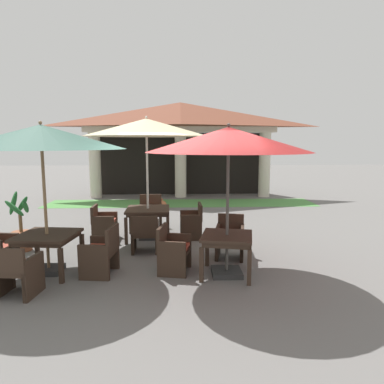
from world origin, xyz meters
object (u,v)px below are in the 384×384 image
(patio_chair_near_foreground_west, at_px, (103,223))
(patio_table_mid_left, at_px, (47,239))
(patio_chair_mid_right_north, at_px, (230,238))
(patio_chair_mid_right_west, at_px, (173,250))
(patio_table_mid_right, at_px, (227,241))
(patio_umbrella_mid_right, at_px, (228,141))
(patio_umbrella_near_foreground, at_px, (146,128))
(patio_chair_mid_left_east, at_px, (102,252))
(patio_chair_near_foreground_north, at_px, (150,213))
(patio_chair_near_foreground_south, at_px, (145,234))
(terracotta_urn, at_px, (162,205))
(patio_table_near_foreground, at_px, (148,212))
(patio_umbrella_mid_left, at_px, (41,138))
(patio_chair_mid_left_south, at_px, (16,271))
(patio_chair_near_foreground_east, at_px, (192,221))
(potted_palm_left_edge, at_px, (21,233))

(patio_chair_near_foreground_west, relative_size, patio_table_mid_left, 0.77)
(patio_chair_mid_right_north, bearing_deg, patio_chair_mid_right_west, 44.92)
(patio_table_mid_right, bearing_deg, patio_table_mid_left, 175.88)
(patio_umbrella_mid_right, bearing_deg, patio_umbrella_near_foreground, 123.03)
(patio_chair_near_foreground_west, relative_size, patio_chair_mid_left_east, 0.95)
(patio_chair_near_foreground_north, relative_size, patio_chair_mid_left_east, 1.03)
(patio_chair_near_foreground_south, xyz_separation_m, patio_chair_mid_right_west, (0.60, -1.16, 0.00))
(patio_chair_near_foreground_west, bearing_deg, terracotta_urn, 160.92)
(patio_table_near_foreground, xyz_separation_m, patio_chair_mid_right_north, (1.77, -1.48, -0.24))
(patio_umbrella_near_foreground, distance_m, patio_umbrella_mid_left, 2.72)
(patio_chair_mid_left_south, relative_size, patio_chair_mid_right_west, 0.97)
(patio_umbrella_mid_left, distance_m, terracotta_urn, 6.65)
(patio_chair_near_foreground_east, relative_size, patio_chair_near_foreground_west, 1.02)
(patio_chair_mid_right_north, bearing_deg, patio_chair_near_foreground_west, -15.45)
(patio_umbrella_mid_right, bearing_deg, patio_chair_near_foreground_south, 138.68)
(patio_table_near_foreground, height_order, terracotta_urn, patio_table_near_foreground)
(potted_palm_left_edge, bearing_deg, patio_chair_near_foreground_north, 36.58)
(patio_chair_near_foreground_north, height_order, patio_umbrella_mid_right, patio_umbrella_mid_right)
(patio_umbrella_mid_left, relative_size, patio_chair_mid_left_south, 3.51)
(patio_chair_near_foreground_north, bearing_deg, patio_table_mid_right, 113.07)
(patio_table_near_foreground, relative_size, terracotta_urn, 2.84)
(patio_table_near_foreground, bearing_deg, patio_chair_near_foreground_west, -178.40)
(patio_chair_near_foreground_south, distance_m, patio_umbrella_mid_right, 2.83)
(patio_chair_near_foreground_south, xyz_separation_m, patio_chair_mid_left_east, (-0.64, -1.25, 0.01))
(patio_chair_near_foreground_west, bearing_deg, potted_palm_left_edge, -63.65)
(patio_chair_mid_left_east, bearing_deg, patio_chair_near_foreground_east, -28.72)
(patio_umbrella_mid_left, bearing_deg, patio_table_mid_right, -4.12)
(patio_umbrella_mid_right, bearing_deg, patio_table_near_foreground, 123.03)
(patio_chair_mid_left_east, bearing_deg, patio_chair_mid_left_south, 134.79)
(patio_table_mid_right, relative_size, terracotta_urn, 2.73)
(patio_chair_near_foreground_east, bearing_deg, patio_umbrella_mid_left, 128.39)
(patio_chair_mid_left_south, relative_size, patio_umbrella_mid_right, 0.29)
(patio_umbrella_near_foreground, relative_size, patio_chair_mid_right_west, 3.50)
(patio_chair_near_foreground_north, distance_m, patio_umbrella_mid_left, 4.12)
(patio_umbrella_near_foreground, bearing_deg, patio_chair_mid_left_south, -118.33)
(patio_chair_mid_left_south, xyz_separation_m, terracotta_urn, (1.85, 6.98, -0.24))
(patio_chair_near_foreground_east, xyz_separation_m, patio_umbrella_mid_left, (-2.65, -2.22, 1.98))
(patio_chair_near_foreground_south, relative_size, patio_chair_mid_right_west, 0.98)
(patio_chair_near_foreground_west, distance_m, patio_umbrella_mid_left, 2.99)
(patio_umbrella_mid_left, height_order, terracotta_urn, patio_umbrella_mid_left)
(potted_palm_left_edge, bearing_deg, patio_table_mid_left, -51.72)
(patio_chair_mid_left_south, bearing_deg, patio_chair_near_foreground_north, 75.35)
(patio_umbrella_near_foreground, distance_m, patio_table_mid_left, 3.38)
(patio_chair_near_foreground_south, distance_m, potted_palm_left_edge, 2.67)
(patio_chair_near_foreground_east, distance_m, patio_chair_near_foreground_west, 2.13)
(patio_chair_mid_right_west, bearing_deg, patio_umbrella_near_foreground, -152.55)
(patio_umbrella_near_foreground, distance_m, patio_chair_mid_right_north, 3.21)
(patio_umbrella_near_foreground, distance_m, terracotta_urn, 4.57)
(patio_chair_near_foreground_south, relative_size, patio_table_mid_left, 0.77)
(patio_table_near_foreground, distance_m, patio_chair_mid_right_west, 2.33)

